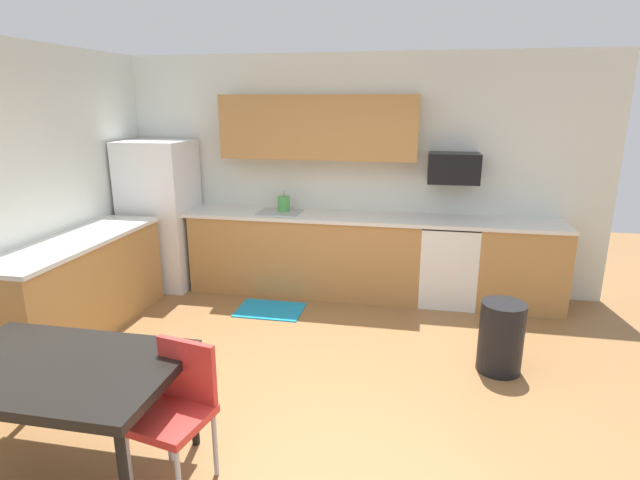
{
  "coord_description": "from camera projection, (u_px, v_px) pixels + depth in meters",
  "views": [
    {
      "loc": [
        0.82,
        -3.19,
        2.18
      ],
      "look_at": [
        0.0,
        1.0,
        1.0
      ],
      "focal_mm": 28.32,
      "sensor_mm": 36.0,
      "label": 1
    }
  ],
  "objects": [
    {
      "name": "ground_plane",
      "position": [
        294.0,
        404.0,
        3.75
      ],
      "size": [
        12.0,
        12.0,
        0.0
      ],
      "primitive_type": "plane",
      "color": "olive"
    },
    {
      "name": "wall_back",
      "position": [
        347.0,
        174.0,
        5.9
      ],
      "size": [
        5.8,
        0.1,
        2.7
      ],
      "primitive_type": "cube",
      "color": "silver",
      "rests_on": "ground"
    },
    {
      "name": "cabinet_run_back",
      "position": [
        305.0,
        254.0,
        5.89
      ],
      "size": [
        2.64,
        0.6,
        0.9
      ],
      "primitive_type": "cube",
      "color": "#AD7A42",
      "rests_on": "ground"
    },
    {
      "name": "cabinet_run_back_right",
      "position": [
        519.0,
        267.0,
        5.45
      ],
      "size": [
        0.91,
        0.6,
        0.9
      ],
      "primitive_type": "cube",
      "color": "#AD7A42",
      "rests_on": "ground"
    },
    {
      "name": "cabinet_run_left",
      "position": [
        80.0,
        289.0,
        4.82
      ],
      "size": [
        0.6,
        2.0,
        0.9
      ],
      "primitive_type": "cube",
      "color": "#AD7A42",
      "rests_on": "ground"
    },
    {
      "name": "countertop_back",
      "position": [
        342.0,
        217.0,
        5.68
      ],
      "size": [
        4.8,
        0.64,
        0.04
      ],
      "primitive_type": "cube",
      "color": "silver",
      "rests_on": "cabinet_run_back"
    },
    {
      "name": "countertop_left",
      "position": [
        74.0,
        241.0,
        4.69
      ],
      "size": [
        0.64,
        2.0,
        0.04
      ],
      "primitive_type": "cube",
      "color": "silver",
      "rests_on": "cabinet_run_left"
    },
    {
      "name": "upper_cabinets_back",
      "position": [
        318.0,
        127.0,
        5.6
      ],
      "size": [
        2.2,
        0.34,
        0.7
      ],
      "primitive_type": "cube",
      "color": "#AD7A42"
    },
    {
      "name": "refrigerator",
      "position": [
        161.0,
        214.0,
        6.03
      ],
      "size": [
        0.76,
        0.7,
        1.74
      ],
      "primitive_type": "cube",
      "color": "white",
      "rests_on": "ground"
    },
    {
      "name": "oven_range",
      "position": [
        448.0,
        262.0,
        5.59
      ],
      "size": [
        0.6,
        0.6,
        0.91
      ],
      "color": "white",
      "rests_on": "ground"
    },
    {
      "name": "microwave",
      "position": [
        454.0,
        168.0,
        5.41
      ],
      "size": [
        0.54,
        0.36,
        0.32
      ],
      "primitive_type": "cube",
      "color": "black"
    },
    {
      "name": "sink_basin",
      "position": [
        280.0,
        217.0,
        5.83
      ],
      "size": [
        0.48,
        0.4,
        0.14
      ],
      "primitive_type": "cube",
      "color": "#A5A8AD",
      "rests_on": "countertop_back"
    },
    {
      "name": "sink_faucet",
      "position": [
        284.0,
        201.0,
        5.96
      ],
      "size": [
        0.02,
        0.02,
        0.24
      ],
      "primitive_type": "cylinder",
      "color": "#B2B5BA",
      "rests_on": "countertop_back"
    },
    {
      "name": "dining_table",
      "position": [
        56.0,
        374.0,
        2.9
      ],
      "size": [
        1.4,
        0.9,
        0.73
      ],
      "color": "black",
      "rests_on": "ground"
    },
    {
      "name": "chair_near_table",
      "position": [
        177.0,
        404.0,
        2.89
      ],
      "size": [
        0.47,
        0.47,
        0.85
      ],
      "color": "red",
      "rests_on": "ground"
    },
    {
      "name": "trash_bin",
      "position": [
        501.0,
        337.0,
        4.16
      ],
      "size": [
        0.36,
        0.36,
        0.6
      ],
      "primitive_type": "cylinder",
      "color": "black",
      "rests_on": "ground"
    },
    {
      "name": "floor_mat",
      "position": [
        270.0,
        310.0,
        5.44
      ],
      "size": [
        0.7,
        0.5,
        0.01
      ],
      "primitive_type": "cube",
      "color": "#198CBF",
      "rests_on": "ground"
    },
    {
      "name": "kettle",
      "position": [
        284.0,
        205.0,
        5.83
      ],
      "size": [
        0.14,
        0.14,
        0.2
      ],
      "primitive_type": "cylinder",
      "color": "#4CA54C",
      "rests_on": "countertop_back"
    }
  ]
}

